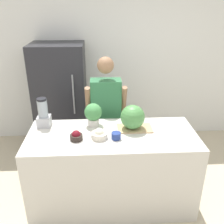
% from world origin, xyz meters
% --- Properties ---
extents(wall_back, '(8.00, 0.06, 2.60)m').
position_xyz_m(wall_back, '(0.00, 2.12, 1.30)').
color(wall_back, white).
rests_on(wall_back, ground_plane).
extents(counter_island, '(1.87, 0.79, 0.93)m').
position_xyz_m(counter_island, '(0.00, 0.39, 0.47)').
color(counter_island, beige).
rests_on(counter_island, ground_plane).
extents(refrigerator, '(0.79, 0.65, 1.71)m').
position_xyz_m(refrigerator, '(-0.75, 1.76, 0.85)').
color(refrigerator, '#232328').
rests_on(refrigerator, ground_plane).
extents(person, '(0.54, 0.26, 1.64)m').
position_xyz_m(person, '(-0.05, 1.08, 0.85)').
color(person, gray).
rests_on(person, ground_plane).
extents(cutting_board, '(0.39, 0.23, 0.01)m').
position_xyz_m(cutting_board, '(0.26, 0.51, 0.94)').
color(cutting_board, tan).
rests_on(cutting_board, counter_island).
extents(watermelon, '(0.27, 0.27, 0.27)m').
position_xyz_m(watermelon, '(0.24, 0.50, 1.09)').
color(watermelon, '#4C8C47').
rests_on(watermelon, cutting_board).
extents(bowl_cherries, '(0.13, 0.13, 0.11)m').
position_xyz_m(bowl_cherries, '(-0.38, 0.30, 0.98)').
color(bowl_cherries, '#2D231E').
rests_on(bowl_cherries, counter_island).
extents(bowl_cream, '(0.17, 0.17, 0.11)m').
position_xyz_m(bowl_cream, '(-0.14, 0.32, 0.98)').
color(bowl_cream, beige).
rests_on(bowl_cream, counter_island).
extents(bowl_small_blue, '(0.10, 0.10, 0.07)m').
position_xyz_m(bowl_small_blue, '(0.04, 0.29, 0.97)').
color(bowl_small_blue, navy).
rests_on(bowl_small_blue, counter_island).
extents(blender, '(0.15, 0.15, 0.34)m').
position_xyz_m(blender, '(-0.78, 0.64, 1.08)').
color(blender, '#B7B7BC').
rests_on(blender, counter_island).
extents(potted_plant, '(0.20, 0.20, 0.27)m').
position_xyz_m(potted_plant, '(-0.21, 0.62, 1.09)').
color(potted_plant, beige).
rests_on(potted_plant, counter_island).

